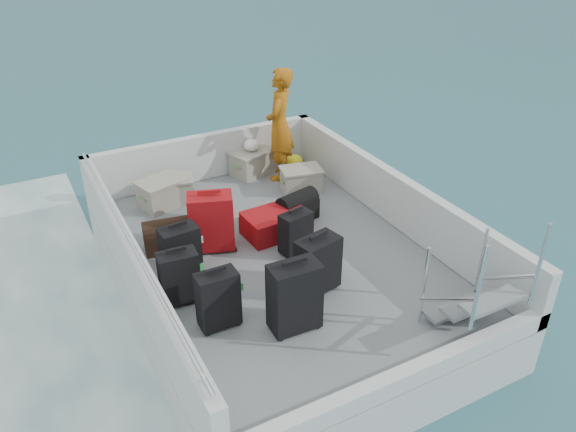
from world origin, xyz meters
name	(u,v)px	position (x,y,z in m)	size (l,w,h in m)	color
ground	(278,294)	(0.00, 0.00, 0.00)	(160.00, 160.00, 0.00)	#184854
ferry_hull	(278,275)	(0.00, 0.00, 0.30)	(3.60, 5.00, 0.60)	silver
deck	(277,254)	(0.00, 0.00, 0.61)	(3.30, 4.70, 0.02)	gray
deck_fittings	(316,233)	(0.35, -0.32, 0.99)	(3.60, 5.00, 0.90)	silver
suitcase_0	(218,300)	(-1.12, -0.89, 0.94)	(0.41, 0.23, 0.64)	black
suitcase_1	(179,278)	(-1.33, -0.34, 0.93)	(0.41, 0.23, 0.62)	black
suitcase_2	(181,251)	(-1.16, 0.15, 0.93)	(0.43, 0.26, 0.62)	black
suitcase_3	(295,298)	(-0.46, -1.28, 1.00)	(0.50, 0.29, 0.76)	black
suitcase_5	(211,222)	(-0.65, 0.49, 0.99)	(0.54, 0.32, 0.74)	#9E0C17
suitcase_6	(318,265)	(0.07, -0.84, 0.95)	(0.48, 0.28, 0.66)	black
suitcase_7	(296,233)	(0.22, -0.07, 0.89)	(0.39, 0.22, 0.55)	black
suitcase_8	(275,223)	(0.19, 0.44, 0.78)	(0.52, 0.79, 0.31)	#9E0C17
duffel_0	(168,238)	(-1.13, 0.73, 0.78)	(0.58, 0.30, 0.32)	black
duffel_1	(209,212)	(-0.45, 1.10, 0.78)	(0.39, 0.30, 0.32)	black
duffel_2	(297,210)	(0.61, 0.61, 0.78)	(0.55, 0.30, 0.32)	black
crate_0	(163,194)	(-0.85, 1.86, 0.80)	(0.61, 0.42, 0.37)	#9B9987
crate_1	(172,191)	(-0.71, 1.90, 0.79)	(0.56, 0.39, 0.34)	#9B9987
crate_2	(252,163)	(0.69, 2.20, 0.80)	(0.61, 0.42, 0.37)	#9B9987
crate_3	(301,181)	(1.08, 1.34, 0.78)	(0.55, 0.38, 0.33)	#9B9987
yellow_bag	(294,161)	(1.38, 2.09, 0.73)	(0.28, 0.26, 0.22)	yellow
white_bag	(252,147)	(0.69, 2.20, 1.08)	(0.24, 0.24, 0.18)	white
passenger	(280,125)	(1.03, 1.92, 1.47)	(0.63, 0.41, 1.70)	orange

